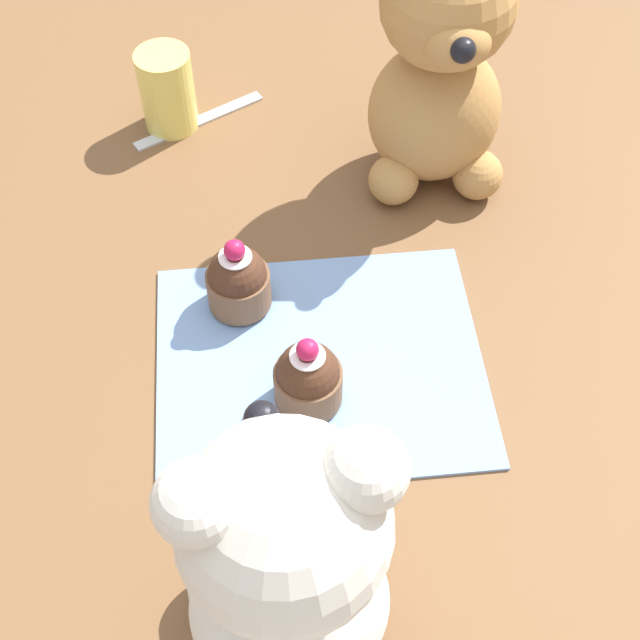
{
  "coord_description": "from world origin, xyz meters",
  "views": [
    {
      "loc": [
        0.04,
        0.38,
        0.56
      ],
      "look_at": [
        0.0,
        0.0,
        0.06
      ],
      "focal_mm": 50.0,
      "sensor_mm": 36.0,
      "label": 1
    }
  ],
  "objects_px": {
    "cupcake_near_tan_bear": "(238,280)",
    "teaspoon": "(199,120)",
    "teddy_bear_cream": "(286,567)",
    "juice_glass": "(167,91)",
    "teddy_bear_tan": "(441,67)",
    "cupcake_near_cream_bear": "(308,378)"
  },
  "relations": [
    {
      "from": "cupcake_near_tan_bear",
      "to": "teaspoon",
      "type": "xyz_separation_m",
      "value": [
        0.03,
        -0.23,
        -0.03
      ]
    },
    {
      "from": "teddy_bear_cream",
      "to": "juice_glass",
      "type": "xyz_separation_m",
      "value": [
        0.07,
        -0.49,
        -0.07
      ]
    },
    {
      "from": "cupcake_near_tan_bear",
      "to": "teddy_bear_tan",
      "type": "bearing_deg",
      "value": -141.69
    },
    {
      "from": "cupcake_near_cream_bear",
      "to": "teaspoon",
      "type": "xyz_separation_m",
      "value": [
        0.07,
        -0.32,
        -0.03
      ]
    },
    {
      "from": "cupcake_near_cream_bear",
      "to": "cupcake_near_tan_bear",
      "type": "height_order",
      "value": "same"
    },
    {
      "from": "juice_glass",
      "to": "cupcake_near_cream_bear",
      "type": "bearing_deg",
      "value": 107.28
    },
    {
      "from": "cupcake_near_cream_bear",
      "to": "cupcake_near_tan_bear",
      "type": "relative_size",
      "value": 0.99
    },
    {
      "from": "cupcake_near_cream_bear",
      "to": "teaspoon",
      "type": "height_order",
      "value": "cupcake_near_cream_bear"
    },
    {
      "from": "juice_glass",
      "to": "teaspoon",
      "type": "distance_m",
      "value": 0.04
    },
    {
      "from": "teddy_bear_tan",
      "to": "teaspoon",
      "type": "distance_m",
      "value": 0.25
    },
    {
      "from": "teddy_bear_cream",
      "to": "teaspoon",
      "type": "distance_m",
      "value": 0.5
    },
    {
      "from": "teaspoon",
      "to": "juice_glass",
      "type": "bearing_deg",
      "value": 152.06
    },
    {
      "from": "cupcake_near_cream_bear",
      "to": "juice_glass",
      "type": "xyz_separation_m",
      "value": [
        0.1,
        -0.32,
        0.01
      ]
    },
    {
      "from": "juice_glass",
      "to": "teddy_bear_tan",
      "type": "bearing_deg",
      "value": 159.25
    },
    {
      "from": "teddy_bear_cream",
      "to": "teddy_bear_tan",
      "type": "relative_size",
      "value": 1.0
    },
    {
      "from": "teddy_bear_cream",
      "to": "teddy_bear_tan",
      "type": "distance_m",
      "value": 0.43
    },
    {
      "from": "teddy_bear_tan",
      "to": "juice_glass",
      "type": "bearing_deg",
      "value": 160.08
    },
    {
      "from": "teddy_bear_tan",
      "to": "cupcake_near_cream_bear",
      "type": "bearing_deg",
      "value": -118.26
    },
    {
      "from": "cupcake_near_cream_bear",
      "to": "cupcake_near_tan_bear",
      "type": "distance_m",
      "value": 0.11
    },
    {
      "from": "cupcake_near_cream_bear",
      "to": "teddy_bear_tan",
      "type": "bearing_deg",
      "value": -119.09
    },
    {
      "from": "cupcake_near_tan_bear",
      "to": "cupcake_near_cream_bear",
      "type": "bearing_deg",
      "value": 115.71
    },
    {
      "from": "teddy_bear_cream",
      "to": "cupcake_near_cream_bear",
      "type": "distance_m",
      "value": 0.19
    }
  ]
}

